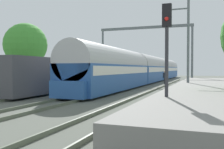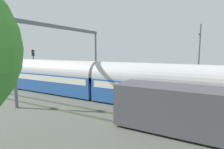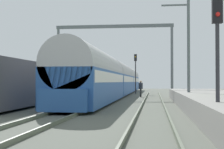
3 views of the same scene
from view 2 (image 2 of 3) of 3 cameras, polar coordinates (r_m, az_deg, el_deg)
platform at (r=24.41m, az=31.08°, el=-4.59°), size 4.40×28.00×0.90m
passenger_train at (r=24.77m, az=-20.28°, el=-0.27°), size 2.93×49.20×3.82m
person_crossing at (r=23.62m, az=-6.49°, el=-2.53°), size 0.42×0.47×1.73m
railway_signal_far at (r=29.40m, az=-23.35°, el=3.40°), size 0.36×0.30×5.26m
catenary_gantry at (r=21.99m, az=-14.57°, el=8.70°), size 12.93×0.28×7.86m
catenary_pole_east_mid at (r=22.56m, az=25.46°, el=4.34°), size 1.90×0.20×8.00m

